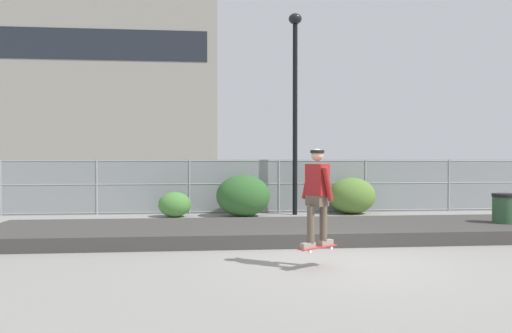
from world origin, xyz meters
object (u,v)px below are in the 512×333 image
(shrub_right, at_px, (352,196))
(skater, at_px, (317,191))
(skateboard, at_px, (317,247))
(shrub_left, at_px, (175,204))
(street_lamp, at_px, (295,90))
(parked_car_near, at_px, (161,184))
(trash_bin, at_px, (505,214))
(shrub_center, at_px, (243,196))

(shrub_right, bearing_deg, skater, -110.74)
(skateboard, height_order, shrub_left, shrub_left)
(street_lamp, height_order, shrub_right, street_lamp)
(parked_car_near, height_order, shrub_left, parked_car_near)
(skater, relative_size, trash_bin, 1.63)
(skater, xyz_separation_m, shrub_center, (-0.77, 7.46, -0.65))
(shrub_left, height_order, shrub_right, shrub_right)
(parked_car_near, bearing_deg, shrub_center, -55.08)
(skater, height_order, parked_car_near, skater)
(skater, distance_m, street_lamp, 8.40)
(street_lamp, relative_size, trash_bin, 6.55)
(parked_car_near, bearing_deg, skateboard, -71.95)
(skateboard, height_order, shrub_right, shrub_right)
(skater, bearing_deg, street_lamp, 82.72)
(shrub_center, relative_size, trash_bin, 1.71)
(trash_bin, bearing_deg, shrub_left, 151.72)
(skateboard, xyz_separation_m, shrub_left, (-2.98, 7.54, 0.04))
(shrub_center, relative_size, shrub_right, 1.10)
(shrub_center, bearing_deg, street_lamp, 11.75)
(skater, relative_size, shrub_right, 1.05)
(shrub_left, bearing_deg, skater, -68.43)
(skateboard, bearing_deg, shrub_right, 69.26)
(street_lamp, bearing_deg, shrub_center, -168.25)
(trash_bin, bearing_deg, street_lamp, 132.45)
(street_lamp, bearing_deg, shrub_right, 1.38)
(skater, bearing_deg, shrub_center, 95.90)
(parked_car_near, relative_size, shrub_center, 2.55)
(shrub_left, bearing_deg, trash_bin, -28.28)
(skateboard, relative_size, shrub_left, 0.74)
(trash_bin, bearing_deg, shrub_center, 144.32)
(shrub_center, height_order, trash_bin, shrub_center)
(shrub_left, bearing_deg, shrub_right, 3.22)
(skateboard, bearing_deg, shrub_center, 95.90)
(skateboard, bearing_deg, street_lamp, 82.72)
(shrub_right, bearing_deg, parked_car_near, 149.52)
(skater, distance_m, trash_bin, 6.23)
(skateboard, relative_size, trash_bin, 0.76)
(trash_bin, bearing_deg, skateboard, -150.46)
(skater, bearing_deg, shrub_left, 111.57)
(shrub_left, xyz_separation_m, shrub_right, (5.96, 0.34, 0.21))
(skateboard, relative_size, street_lamp, 0.12)
(skater, relative_size, parked_car_near, 0.38)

